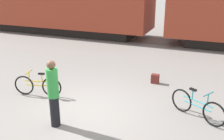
{
  "coord_description": "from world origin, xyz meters",
  "views": [
    {
      "loc": [
        3.21,
        -6.01,
        3.73
      ],
      "look_at": [
        0.48,
        0.81,
        1.1
      ],
      "focal_mm": 42.0,
      "sensor_mm": 36.0,
      "label": 1
    }
  ],
  "objects_px": {
    "bicycle_teal": "(197,106)",
    "backpack": "(155,79)",
    "person_in_green": "(53,93)",
    "bicycle_yellow": "(38,86)"
  },
  "relations": [
    {
      "from": "bicycle_teal",
      "to": "person_in_green",
      "type": "height_order",
      "value": "person_in_green"
    },
    {
      "from": "person_in_green",
      "to": "backpack",
      "type": "height_order",
      "value": "person_in_green"
    },
    {
      "from": "bicycle_teal",
      "to": "backpack",
      "type": "relative_size",
      "value": 4.48
    },
    {
      "from": "bicycle_yellow",
      "to": "person_in_green",
      "type": "bearing_deg",
      "value": -41.08
    },
    {
      "from": "bicycle_yellow",
      "to": "backpack",
      "type": "relative_size",
      "value": 4.69
    },
    {
      "from": "backpack",
      "to": "person_in_green",
      "type": "bearing_deg",
      "value": -114.77
    },
    {
      "from": "bicycle_teal",
      "to": "bicycle_yellow",
      "type": "height_order",
      "value": "bicycle_teal"
    },
    {
      "from": "bicycle_yellow",
      "to": "backpack",
      "type": "distance_m",
      "value": 4.18
    },
    {
      "from": "bicycle_teal",
      "to": "backpack",
      "type": "bearing_deg",
      "value": 128.22
    },
    {
      "from": "person_in_green",
      "to": "backpack",
      "type": "bearing_deg",
      "value": -135.37
    }
  ]
}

